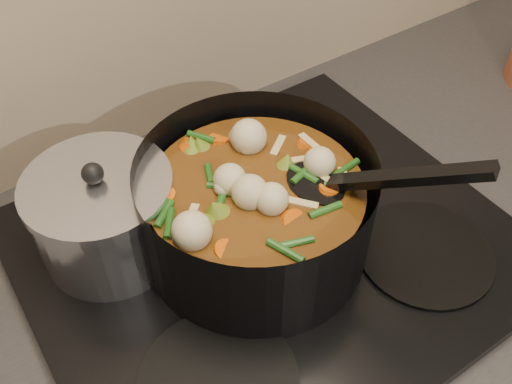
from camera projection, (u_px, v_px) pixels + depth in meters
stovetop at (270, 247)px, 0.77m from camera, size 0.62×0.54×0.03m
stockpot at (257, 210)px, 0.72m from camera, size 0.36×0.38×0.22m
saucepan at (105, 216)px, 0.72m from camera, size 0.18×0.18×0.15m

